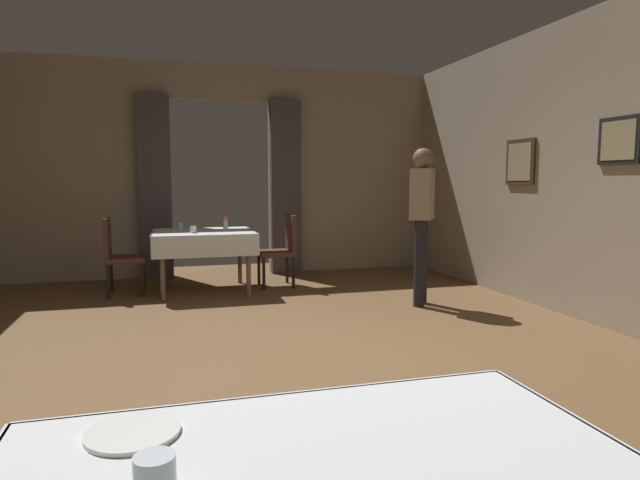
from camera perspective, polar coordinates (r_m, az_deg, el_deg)
ground at (r=4.10m, az=-4.20°, el=-13.35°), size 10.08×10.08×0.00m
wall_back at (r=8.01m, az=-10.33°, el=7.21°), size 6.40×0.27×3.00m
dining_table_mid at (r=6.86m, az=-12.13°, el=0.16°), size 1.22×1.05×0.75m
chair_mid_right at (r=7.05m, az=-4.02°, el=-0.71°), size 0.44×0.44×0.93m
chair_mid_left at (r=6.92m, az=-20.39°, el=-1.23°), size 0.44×0.44×0.93m
glass_near_a at (r=1.21m, az=-16.93°, el=-22.92°), size 0.08×0.08×0.10m
plate_near_b at (r=1.51m, az=-19.04°, el=-18.52°), size 0.23×0.23×0.01m
flower_vase_mid at (r=6.87m, az=-9.88°, el=1.87°), size 0.07×0.07×0.20m
glass_mid_b at (r=7.19m, az=-14.44°, el=1.47°), size 0.07×0.07×0.09m
glass_mid_c at (r=6.64m, az=-13.15°, el=1.09°), size 0.07×0.07×0.08m
person_waiter_by_doorway at (r=6.03m, az=10.63°, el=2.85°), size 0.39×0.42×1.72m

